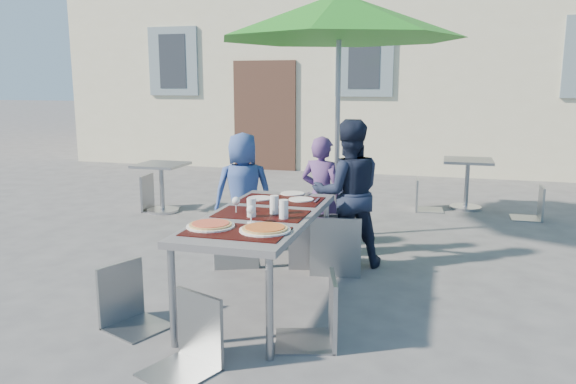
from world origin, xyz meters
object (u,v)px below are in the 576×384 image
(chair_5, at_px, (187,290))
(pizza_near_left, at_px, (211,225))
(chair_0, at_px, (236,210))
(cafe_table_0, at_px, (162,181))
(dining_table, at_px, (261,221))
(child_1, at_px, (321,196))
(bg_chair_r_1, at_px, (535,183))
(chair_4, at_px, (319,269))
(bg_chair_r_0, at_px, (229,174))
(cafe_table_1, at_px, (467,176))
(bg_chair_l_1, at_px, (424,175))
(patio_umbrella, at_px, (339,18))
(chair_1, at_px, (314,204))
(chair_2, at_px, (337,208))
(bg_chair_l_0, at_px, (153,171))
(pizza_near_right, at_px, (265,229))
(child_2, at_px, (348,193))
(child_0, at_px, (243,192))
(chair_3, at_px, (126,259))

(chair_5, bearing_deg, pizza_near_left, 99.54)
(chair_0, xyz_separation_m, cafe_table_0, (-1.83, 1.92, -0.13))
(dining_table, xyz_separation_m, child_1, (0.17, 1.44, -0.08))
(bg_chair_r_1, bearing_deg, cafe_table_0, -169.21)
(chair_4, xyz_separation_m, bg_chair_r_0, (-1.99, 3.36, 0.04))
(chair_5, bearing_deg, cafe_table_1, 71.08)
(chair_0, relative_size, bg_chair_l_1, 1.13)
(chair_5, height_order, bg_chair_r_1, chair_5)
(patio_umbrella, relative_size, bg_chair_l_1, 3.18)
(chair_1, relative_size, cafe_table_1, 1.48)
(cafe_table_0, height_order, bg_chair_r_1, bg_chair_r_1)
(chair_4, bearing_deg, patio_umbrella, 98.55)
(chair_0, relative_size, chair_5, 1.09)
(chair_2, height_order, bg_chair_l_0, chair_2)
(pizza_near_right, distance_m, chair_0, 1.55)
(child_2, xyz_separation_m, bg_chair_r_0, (-1.88, 1.62, -0.15))
(child_2, height_order, bg_chair_l_0, child_2)
(child_2, height_order, chair_0, child_2)
(bg_chair_r_1, bearing_deg, cafe_table_1, 153.46)
(chair_5, relative_size, cafe_table_1, 1.25)
(chair_5, relative_size, bg_chair_l_1, 1.04)
(chair_5, relative_size, bg_chair_l_0, 0.94)
(chair_4, height_order, patio_umbrella, patio_umbrella)
(chair_4, bearing_deg, chair_1, 104.63)
(child_0, distance_m, cafe_table_0, 2.20)
(chair_1, xyz_separation_m, chair_3, (-0.99, -1.69, -0.11))
(pizza_near_right, distance_m, bg_chair_l_0, 4.32)
(cafe_table_0, bearing_deg, child_0, -38.78)
(dining_table, relative_size, child_1, 1.49)
(dining_table, relative_size, child_2, 1.30)
(pizza_near_left, xyz_separation_m, chair_2, (0.64, 1.41, -0.14))
(chair_5, bearing_deg, dining_table, 84.09)
(chair_4, height_order, bg_chair_r_0, bg_chair_r_0)
(child_1, distance_m, bg_chair_r_0, 2.09)
(cafe_table_0, height_order, bg_chair_l_1, bg_chair_l_1)
(child_2, xyz_separation_m, chair_1, (-0.31, -0.15, -0.10))
(pizza_near_right, xyz_separation_m, chair_1, (-0.01, 1.54, -0.15))
(chair_0, distance_m, chair_2, 0.98)
(child_1, height_order, chair_0, child_1)
(chair_2, bearing_deg, cafe_table_1, 68.68)
(child_0, height_order, child_2, child_2)
(patio_umbrella, xyz_separation_m, bg_chair_l_1, (0.92, 1.69, -1.96))
(chair_5, xyz_separation_m, bg_chair_l_0, (-2.43, 3.95, 0.04))
(chair_3, height_order, cafe_table_0, chair_3)
(chair_3, height_order, patio_umbrella, patio_umbrella)
(child_0, xyz_separation_m, patio_umbrella, (0.85, 0.77, 1.82))
(chair_1, xyz_separation_m, chair_2, (0.25, -0.13, 0.01))
(cafe_table_1, bearing_deg, child_0, -130.85)
(patio_umbrella, bearing_deg, chair_5, -95.12)
(chair_0, bearing_deg, pizza_near_left, -76.11)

